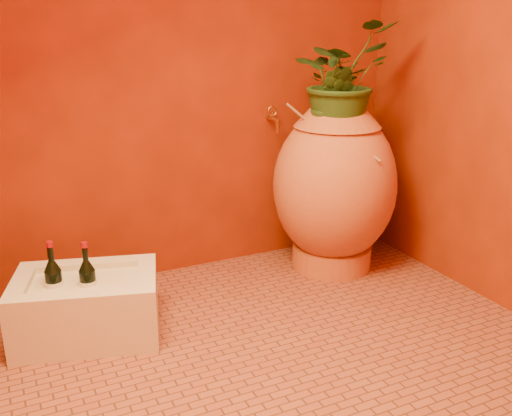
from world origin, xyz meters
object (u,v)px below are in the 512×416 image
stone_basin (87,307)px  wine_bottle_b (54,282)px  wine_bottle_c (54,284)px  wall_tap (273,118)px  amphora (335,185)px  wine_bottle_a (88,283)px

stone_basin → wine_bottle_b: (-0.13, 0.06, 0.13)m
wine_bottle_c → wall_tap: bearing=18.2°
wine_bottle_b → wall_tap: (1.31, 0.39, 0.59)m
wine_bottle_b → wall_tap: size_ratio=2.00×
stone_basin → wine_bottle_b: wine_bottle_b is taller
amphora → wine_bottle_b: size_ratio=3.42×
amphora → wine_bottle_a: size_ratio=3.28×
wall_tap → wine_bottle_a: bearing=-157.7°
wine_bottle_a → wine_bottle_c: (-0.14, 0.05, 0.00)m
wine_bottle_a → wine_bottle_c: size_ratio=0.97×
wine_bottle_c → wall_tap: wall_tap is taller
wine_bottle_a → wall_tap: (1.18, 0.48, 0.59)m
stone_basin → wine_bottle_a: wine_bottle_a is taller
wine_bottle_a → wine_bottle_b: bearing=147.5°
amphora → wine_bottle_a: amphora is taller
amphora → wine_bottle_c: size_ratio=3.19×
amphora → wine_bottle_a: 1.46m
amphora → stone_basin: amphora is taller
wine_bottle_b → wall_tap: bearing=16.7°
stone_basin → wine_bottle_b: bearing=155.6°
wine_bottle_a → wine_bottle_c: 0.15m
stone_basin → wall_tap: 1.46m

